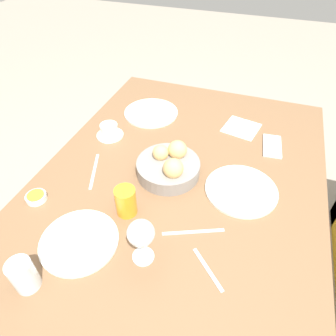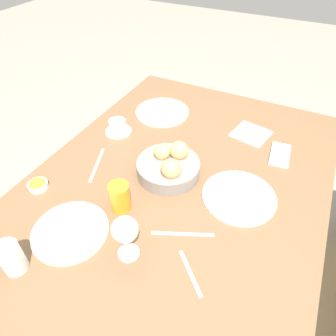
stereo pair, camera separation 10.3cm
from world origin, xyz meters
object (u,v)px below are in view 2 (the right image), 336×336
at_px(plate_far_center, 239,197).
at_px(knife_silver, 97,165).
at_px(plate_near_left, 162,112).
at_px(spoon_coffee, 190,273).
at_px(juice_glass, 120,197).
at_px(jam_bowl_honey, 38,185).
at_px(cell_phone, 280,155).
at_px(bread_basket, 169,166).
at_px(water_tumbler, 11,258).
at_px(coffee_cup, 118,127).
at_px(napkin, 251,134).
at_px(fork_silver, 183,234).
at_px(wine_glass, 127,231).
at_px(plate_near_right, 70,231).

xyz_separation_m(plate_far_center, knife_silver, (0.08, -0.55, -0.00)).
xyz_separation_m(plate_near_left, spoon_coffee, (0.70, 0.45, -0.00)).
bearing_deg(juice_glass, jam_bowl_honey, -80.40).
distance_m(juice_glass, cell_phone, 0.67).
bearing_deg(bread_basket, water_tumbler, -21.62).
height_order(juice_glass, spoon_coffee, juice_glass).
relative_size(plate_far_center, coffee_cup, 2.21).
bearing_deg(napkin, water_tumbler, -24.58).
distance_m(plate_near_left, juice_glass, 0.61).
height_order(bread_basket, plate_near_left, bread_basket).
relative_size(juice_glass, spoon_coffee, 0.90).
bearing_deg(napkin, bread_basket, -28.45).
distance_m(fork_silver, cell_phone, 0.56).
distance_m(bread_basket, wine_glass, 0.37).
bearing_deg(juice_glass, water_tumbler, -24.14).
bearing_deg(plate_near_right, water_tumbler, -19.05).
distance_m(water_tumbler, wine_glass, 0.32).
relative_size(plate_far_center, jam_bowl_honey, 3.65).
bearing_deg(spoon_coffee, water_tumbler, -65.55).
distance_m(plate_far_center, jam_bowl_honey, 0.71).
bearing_deg(napkin, plate_far_center, 8.80).
bearing_deg(coffee_cup, napkin, 114.79).
bearing_deg(coffee_cup, plate_far_center, 76.04).
height_order(spoon_coffee, cell_phone, cell_phone).
distance_m(plate_near_right, spoon_coffee, 0.39).
relative_size(spoon_coffee, napkin, 0.66).
bearing_deg(fork_silver, coffee_cup, -127.49).
bearing_deg(jam_bowl_honey, coffee_cup, 170.89).
height_order(plate_far_center, knife_silver, plate_far_center).
height_order(plate_far_center, spoon_coffee, plate_far_center).
bearing_deg(fork_silver, jam_bowl_honey, -85.12).
distance_m(water_tumbler, fork_silver, 0.49).
bearing_deg(plate_near_left, knife_silver, -6.96).
xyz_separation_m(plate_near_left, knife_silver, (0.45, -0.06, -0.00)).
height_order(fork_silver, cell_phone, cell_phone).
relative_size(plate_near_left, cell_phone, 1.64).
bearing_deg(wine_glass, fork_silver, 140.29).
bearing_deg(wine_glass, knife_silver, -130.53).
bearing_deg(water_tumbler, cell_phone, 145.80).
bearing_deg(juice_glass, spoon_coffee, 69.13).
distance_m(plate_far_center, water_tumbler, 0.72).
relative_size(juice_glass, water_tumbler, 1.01).
height_order(plate_far_center, jam_bowl_honey, jam_bowl_honey).
distance_m(spoon_coffee, napkin, 0.73).
distance_m(jam_bowl_honey, cell_phone, 0.94).
xyz_separation_m(juice_glass, coffee_cup, (-0.36, -0.25, -0.03)).
distance_m(jam_bowl_honey, napkin, 0.89).
height_order(plate_near_right, juice_glass, juice_glass).
xyz_separation_m(bread_basket, plate_near_left, (-0.37, -0.22, -0.03)).
distance_m(water_tumbler, napkin, 1.02).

